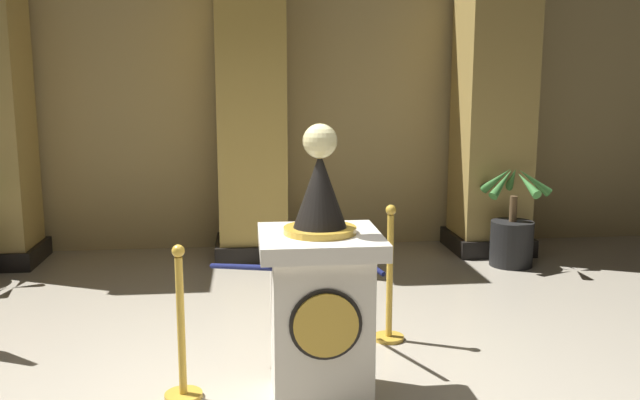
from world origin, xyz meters
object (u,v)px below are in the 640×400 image
object	(u,v)px
stanchion_near	(389,293)
stanchion_far	(182,346)
potted_palm_right	(512,233)
pedestal_clock	(320,297)

from	to	relation	value
stanchion_near	stanchion_far	world-z (taller)	stanchion_near
stanchion_near	stanchion_far	xyz separation A→B (m)	(-1.50, -0.82, -0.03)
stanchion_far	potted_palm_right	distance (m)	4.30
stanchion_far	stanchion_near	bearing A→B (deg)	28.62
stanchion_far	potted_palm_right	size ratio (longest dim) A/B	0.90
stanchion_near	potted_palm_right	size ratio (longest dim) A/B	0.96
stanchion_near	potted_palm_right	bearing A→B (deg)	47.89
stanchion_far	pedestal_clock	bearing A→B (deg)	-7.80
pedestal_clock	stanchion_near	size ratio (longest dim) A/B	1.63
stanchion_far	potted_palm_right	world-z (taller)	potted_palm_right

